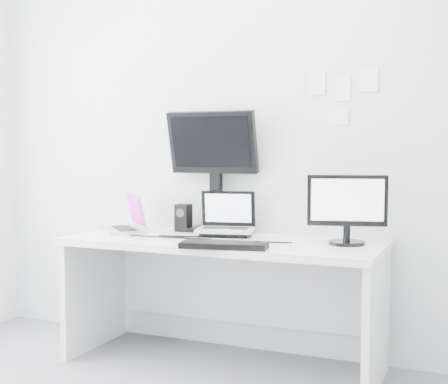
# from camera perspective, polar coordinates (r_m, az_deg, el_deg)

# --- Properties ---
(back_wall) EXTENTS (3.60, 0.00, 3.60)m
(back_wall) POSITION_cam_1_polar(r_m,az_deg,el_deg) (3.83, 1.91, 5.60)
(back_wall) COLOR silver
(back_wall) RESTS_ON ground
(desk) EXTENTS (1.80, 0.70, 0.73)m
(desk) POSITION_cam_1_polar(r_m,az_deg,el_deg) (3.61, -0.17, -10.07)
(desk) COLOR white
(desk) RESTS_ON ground
(macbook) EXTENTS (0.41, 0.40, 0.25)m
(macbook) POSITION_cam_1_polar(r_m,az_deg,el_deg) (3.89, -9.34, -1.81)
(macbook) COLOR silver
(macbook) RESTS_ON desk
(speaker) EXTENTS (0.09, 0.09, 0.17)m
(speaker) POSITION_cam_1_polar(r_m,az_deg,el_deg) (3.87, -3.73, -2.36)
(speaker) COLOR black
(speaker) RESTS_ON desk
(dell_laptop) EXTENTS (0.37, 0.32, 0.27)m
(dell_laptop) POSITION_cam_1_polar(r_m,az_deg,el_deg) (3.65, 0.10, -1.96)
(dell_laptop) COLOR #B9BCC1
(dell_laptop) RESTS_ON desk
(rear_monitor) EXTENTS (0.56, 0.21, 0.76)m
(rear_monitor) POSITION_cam_1_polar(r_m,az_deg,el_deg) (3.83, -0.94, 2.01)
(rear_monitor) COLOR black
(rear_monitor) RESTS_ON desk
(samsung_monitor) EXTENTS (0.46, 0.30, 0.39)m
(samsung_monitor) POSITION_cam_1_polar(r_m,az_deg,el_deg) (3.39, 11.18, -1.49)
(samsung_monitor) COLOR black
(samsung_monitor) RESTS_ON desk
(keyboard) EXTENTS (0.47, 0.24, 0.03)m
(keyboard) POSITION_cam_1_polar(r_m,az_deg,el_deg) (3.23, 0.00, -4.87)
(keyboard) COLOR black
(keyboard) RESTS_ON desk
(mouse) EXTENTS (0.11, 0.09, 0.03)m
(mouse) POSITION_cam_1_polar(r_m,az_deg,el_deg) (3.27, 3.07, -4.75)
(mouse) COLOR black
(mouse) RESTS_ON desk
(wall_note_0) EXTENTS (0.10, 0.00, 0.14)m
(wall_note_0) POSITION_cam_1_polar(r_m,az_deg,el_deg) (3.70, 8.49, 9.80)
(wall_note_0) COLOR white
(wall_note_0) RESTS_ON back_wall
(wall_note_1) EXTENTS (0.09, 0.00, 0.13)m
(wall_note_1) POSITION_cam_1_polar(r_m,az_deg,el_deg) (3.66, 10.78, 9.21)
(wall_note_1) COLOR white
(wall_note_1) RESTS_ON back_wall
(wall_note_2) EXTENTS (0.10, 0.00, 0.14)m
(wall_note_2) POSITION_cam_1_polar(r_m,az_deg,el_deg) (3.64, 13.13, 10.00)
(wall_note_2) COLOR white
(wall_note_2) RESTS_ON back_wall
(wall_note_3) EXTENTS (0.11, 0.00, 0.08)m
(wall_note_3) POSITION_cam_1_polar(r_m,az_deg,el_deg) (3.66, 10.44, 6.71)
(wall_note_3) COLOR white
(wall_note_3) RESTS_ON back_wall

